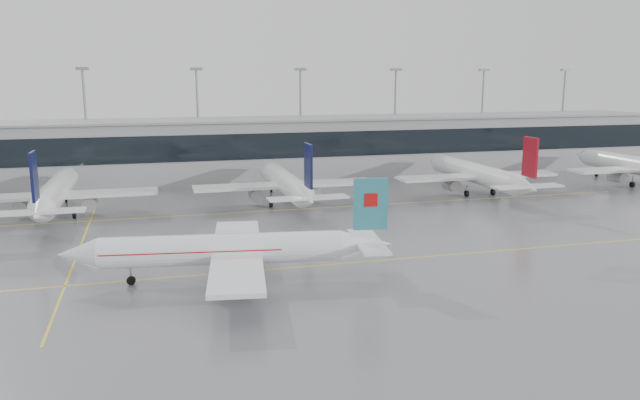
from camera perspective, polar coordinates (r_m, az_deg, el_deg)
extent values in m
plane|color=slate|center=(71.03, 2.57, -5.78)|extent=(320.00, 320.00, 0.00)
cube|color=yellow|center=(71.03, 2.57, -5.78)|extent=(120.00, 0.25, 0.01)
cube|color=yellow|center=(99.11, -2.75, -0.88)|extent=(120.00, 0.25, 0.01)
cube|color=yellow|center=(82.75, -21.11, -4.07)|extent=(0.25, 60.00, 0.01)
cube|color=#939397|center=(129.18, -5.90, 4.60)|extent=(180.00, 15.00, 12.00)
cube|color=black|center=(121.62, -5.32, 4.91)|extent=(180.00, 0.20, 5.00)
cube|color=gray|center=(128.62, -5.95, 7.34)|extent=(182.00, 16.00, 0.40)
cylinder|color=gray|center=(133.50, -20.58, 6.32)|extent=(0.50, 0.50, 22.00)
cube|color=gray|center=(133.16, -20.92, 11.16)|extent=(2.40, 1.00, 0.60)
cylinder|color=gray|center=(133.34, -11.07, 6.82)|extent=(0.50, 0.50, 22.00)
cube|color=gray|center=(132.99, -11.26, 11.67)|extent=(2.40, 1.00, 0.60)
cylinder|color=gray|center=(136.76, -1.78, 7.12)|extent=(0.50, 0.50, 22.00)
cube|color=gray|center=(136.42, -1.80, 11.86)|extent=(2.40, 1.00, 0.60)
cylinder|color=gray|center=(143.51, 6.86, 7.24)|extent=(0.50, 0.50, 22.00)
cube|color=gray|center=(143.19, 6.97, 11.75)|extent=(2.40, 1.00, 0.60)
cylinder|color=gray|center=(153.16, 14.57, 7.21)|extent=(0.50, 0.50, 22.00)
cube|color=gray|center=(152.85, 14.78, 11.43)|extent=(2.40, 1.00, 0.60)
cylinder|color=gray|center=(165.18, 21.26, 7.08)|extent=(0.50, 0.50, 22.00)
cube|color=gray|center=(164.90, 21.54, 10.99)|extent=(2.40, 1.00, 0.60)
cylinder|color=white|center=(64.74, -8.94, -4.48)|extent=(24.64, 6.61, 3.20)
cone|color=white|center=(66.75, -21.27, -4.64)|extent=(4.41, 3.74, 3.20)
cone|color=white|center=(65.96, 4.24, -4.07)|extent=(6.00, 3.96, 3.20)
cube|color=white|center=(64.81, -7.60, -4.79)|extent=(8.68, 26.91, 0.45)
cube|color=white|center=(65.92, 4.41, -3.82)|extent=(4.21, 10.47, 0.25)
cube|color=teal|center=(65.03, 4.64, -0.37)|extent=(3.61, 0.85, 5.47)
cylinder|color=#9F9F9F|center=(60.68, -8.06, -7.40)|extent=(3.86, 2.59, 2.10)
cylinder|color=#9F9F9F|center=(69.85, -7.97, -4.90)|extent=(3.86, 2.59, 2.10)
cylinder|color=gray|center=(66.34, -16.91, -6.50)|extent=(0.20, 0.20, 1.34)
cylinder|color=black|center=(66.54, -16.88, -7.05)|extent=(0.93, 0.42, 0.90)
cylinder|color=gray|center=(62.84, -6.65, -6.97)|extent=(0.24, 0.24, 1.34)
cylinder|color=black|center=(63.05, -6.64, -7.55)|extent=(1.15, 0.60, 1.10)
cylinder|color=gray|center=(67.80, -6.71, -5.60)|extent=(0.24, 0.24, 1.34)
cylinder|color=black|center=(68.00, -6.69, -6.15)|extent=(1.15, 0.60, 1.10)
cube|color=#B70F0F|center=(64.94, 4.65, 0.03)|extent=(1.45, 0.64, 1.40)
cube|color=#B70F0F|center=(64.86, -11.60, -4.36)|extent=(18.28, 5.74, 0.12)
cylinder|color=white|center=(102.00, -22.99, 0.75)|extent=(3.59, 27.36, 3.59)
cone|color=white|center=(117.36, -22.03, 2.09)|extent=(3.59, 4.00, 3.59)
cone|color=white|center=(85.98, -24.38, -1.17)|extent=(3.59, 5.60, 3.59)
cube|color=white|center=(100.61, -23.08, 0.38)|extent=(29.64, 5.00, 0.45)
cube|color=white|center=(85.73, -24.41, -1.00)|extent=(11.40, 2.80, 0.25)
cube|color=#0D113A|center=(84.77, -24.68, 1.98)|extent=(0.35, 3.60, 6.12)
cylinder|color=#9F9F9F|center=(102.13, -25.65, -0.54)|extent=(2.10, 3.60, 2.10)
cylinder|color=#9F9F9F|center=(100.81, -20.28, -0.27)|extent=(2.10, 3.60, 2.10)
cylinder|color=gray|center=(112.87, -22.21, 0.41)|extent=(0.20, 0.20, 1.56)
cylinder|color=black|center=(113.01, -22.18, 0.03)|extent=(0.30, 0.90, 0.90)
cylinder|color=gray|center=(100.41, -24.53, -0.97)|extent=(0.24, 0.24, 1.56)
cylinder|color=black|center=(100.56, -24.50, -1.40)|extent=(0.45, 1.10, 1.10)
cylinder|color=gray|center=(99.68, -21.59, -0.82)|extent=(0.24, 0.24, 1.56)
cylinder|color=black|center=(99.84, -21.55, -1.26)|extent=(0.45, 1.10, 1.10)
cylinder|color=white|center=(103.20, -3.38, 1.74)|extent=(3.59, 27.36, 3.59)
cone|color=white|center=(118.40, -4.96, 2.94)|extent=(3.59, 4.00, 3.59)
cone|color=white|center=(87.40, -1.13, 0.03)|extent=(3.59, 5.60, 3.59)
cube|color=white|center=(101.82, -3.20, 1.39)|extent=(29.64, 5.00, 0.45)
cube|color=white|center=(87.15, -1.10, 0.20)|extent=(11.40, 2.80, 0.25)
cube|color=#0D113A|center=(86.20, -1.08, 3.15)|extent=(0.35, 3.60, 6.12)
cylinder|color=#9F9F9F|center=(101.69, -5.90, 0.47)|extent=(2.10, 3.60, 2.10)
cylinder|color=#9F9F9F|center=(103.66, -0.66, 0.74)|extent=(2.10, 3.60, 2.10)
cylinder|color=gray|center=(113.95, -4.49, 1.32)|extent=(0.20, 0.20, 1.56)
cylinder|color=black|center=(114.09, -4.48, 0.93)|extent=(0.30, 0.90, 0.90)
cylinder|color=gray|center=(100.73, -4.52, 0.06)|extent=(0.24, 0.24, 1.56)
cylinder|color=black|center=(100.88, -4.51, -0.37)|extent=(0.45, 1.10, 1.10)
cylinder|color=gray|center=(101.80, -1.64, 0.21)|extent=(0.24, 0.24, 1.56)
cylinder|color=black|center=(101.96, -1.64, -0.22)|extent=(0.45, 1.10, 1.10)
cylinder|color=white|center=(115.52, 13.87, 2.45)|extent=(3.59, 27.36, 3.59)
cone|color=white|center=(129.29, 10.50, 3.49)|extent=(3.59, 4.00, 3.59)
cone|color=white|center=(101.66, 18.37, 1.04)|extent=(3.59, 5.60, 3.59)
cube|color=white|center=(114.29, 14.23, 2.14)|extent=(29.64, 5.00, 0.45)
cube|color=white|center=(101.45, 18.44, 1.19)|extent=(11.40, 2.80, 0.25)
cube|color=maroon|center=(100.63, 18.66, 3.72)|extent=(0.35, 3.60, 6.12)
cylinder|color=#9F9F9F|center=(112.70, 11.94, 1.34)|extent=(2.10, 3.60, 2.10)
cylinder|color=#9F9F9F|center=(117.37, 16.11, 1.53)|extent=(2.10, 3.60, 2.10)
cylinder|color=gray|center=(125.23, 11.45, 2.02)|extent=(0.20, 0.20, 1.56)
cylinder|color=black|center=(125.35, 11.44, 1.67)|extent=(0.30, 0.90, 0.90)
cylinder|color=gray|center=(112.51, 13.27, 0.97)|extent=(0.24, 0.24, 1.56)
cylinder|color=black|center=(112.65, 13.25, 0.58)|extent=(0.45, 1.10, 1.10)
cylinder|color=gray|center=(115.07, 15.55, 1.08)|extent=(0.24, 0.24, 1.56)
cylinder|color=black|center=(115.21, 15.53, 0.70)|extent=(0.45, 1.10, 1.10)
cylinder|color=white|center=(135.98, 26.89, 2.84)|extent=(3.59, 27.36, 3.59)
cone|color=white|center=(147.86, 22.84, 3.75)|extent=(3.59, 4.00, 3.59)
cylinder|color=#9F9F9F|center=(132.33, 25.56, 1.92)|extent=(2.10, 3.60, 2.10)
cylinder|color=gray|center=(144.32, 23.98, 2.47)|extent=(0.20, 0.20, 1.56)
cylinder|color=black|center=(144.42, 23.96, 2.16)|extent=(0.30, 0.90, 0.90)
cylinder|color=gray|center=(132.75, 26.68, 1.60)|extent=(0.24, 0.24, 1.56)
cylinder|color=black|center=(132.87, 26.65, 1.27)|extent=(0.45, 1.10, 1.10)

